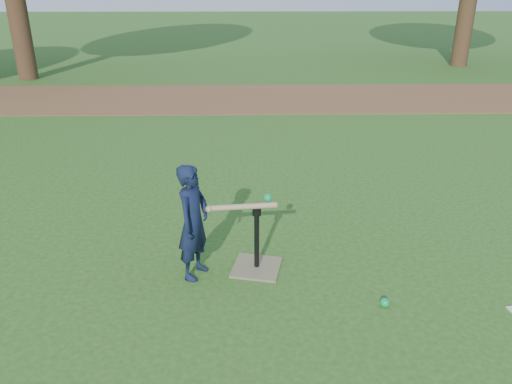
{
  "coord_description": "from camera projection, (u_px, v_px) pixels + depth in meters",
  "views": [
    {
      "loc": [
        -0.14,
        -3.72,
        2.5
      ],
      "look_at": [
        -0.05,
        0.6,
        0.65
      ],
      "focal_mm": 35.0,
      "sensor_mm": 36.0,
      "label": 1
    }
  ],
  "objects": [
    {
      "name": "wiffle_ball_ground",
      "position": [
        385.0,
        303.0,
        4.11
      ],
      "size": [
        0.08,
        0.08,
        0.08
      ],
      "primitive_type": "sphere",
      "color": "#0D9549",
      "rests_on": "ground"
    },
    {
      "name": "batting_tee",
      "position": [
        257.0,
        258.0,
        4.63
      ],
      "size": [
        0.51,
        0.51,
        0.61
      ],
      "color": "olive",
      "rests_on": "ground"
    },
    {
      "name": "ground",
      "position": [
        263.0,
        286.0,
        4.4
      ],
      "size": [
        80.0,
        80.0,
        0.0
      ],
      "primitive_type": "plane",
      "color": "#285116",
      "rests_on": "ground"
    },
    {
      "name": "child",
      "position": [
        193.0,
        222.0,
        4.37
      ],
      "size": [
        0.38,
        0.46,
        1.07
      ],
      "primitive_type": "imported",
      "rotation": [
        0.0,
        0.0,
        1.18
      ],
      "color": "black",
      "rests_on": "ground"
    },
    {
      "name": "dirt_strip",
      "position": [
        252.0,
        98.0,
        11.29
      ],
      "size": [
        24.0,
        3.0,
        0.01
      ],
      "primitive_type": "cube",
      "color": "brown",
      "rests_on": "ground"
    },
    {
      "name": "swing_action",
      "position": [
        245.0,
        205.0,
        4.41
      ],
      "size": [
        0.63,
        0.19,
        0.12
      ],
      "color": "tan",
      "rests_on": "ground"
    }
  ]
}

